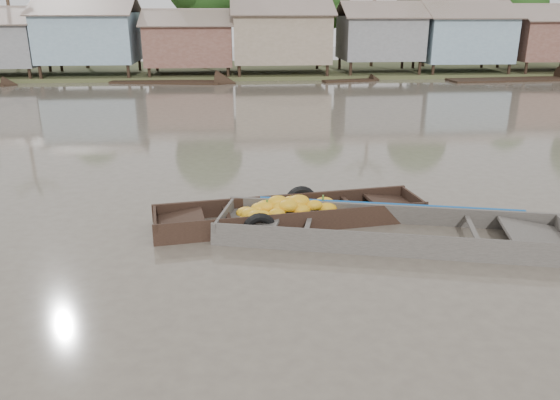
{
  "coord_description": "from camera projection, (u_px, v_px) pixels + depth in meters",
  "views": [
    {
      "loc": [
        -0.73,
        -9.91,
        4.62
      ],
      "look_at": [
        0.14,
        0.86,
        0.8
      ],
      "focal_mm": 35.0,
      "sensor_mm": 36.0,
      "label": 1
    }
  ],
  "objects": [
    {
      "name": "distant_boats",
      "position": [
        358.0,
        86.0,
        34.37
      ],
      "size": [
        46.5,
        14.81,
        0.35
      ],
      "color": "black",
      "rests_on": "ground"
    },
    {
      "name": "ground",
      "position": [
        277.0,
        252.0,
        10.91
      ],
      "size": [
        120.0,
        120.0,
        0.0
      ],
      "primitive_type": "plane",
      "color": "#534A3F",
      "rests_on": "ground"
    },
    {
      "name": "viewer_boat",
      "position": [
        390.0,
        236.0,
        11.56
      ],
      "size": [
        7.51,
        3.54,
        0.59
      ],
      "rotation": [
        0.0,
        0.0,
        -0.23
      ],
      "color": "#3B3632",
      "rests_on": "ground"
    },
    {
      "name": "banana_boat",
      "position": [
        287.0,
        214.0,
        12.38
      ],
      "size": [
        6.3,
        2.36,
        0.86
      ],
      "rotation": [
        0.0,
        0.0,
        0.15
      ],
      "color": "black",
      "rests_on": "ground"
    },
    {
      "name": "riverbank",
      "position": [
        285.0,
        30.0,
        40.06
      ],
      "size": [
        120.0,
        12.47,
        10.22
      ],
      "color": "#384723",
      "rests_on": "ground"
    }
  ]
}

